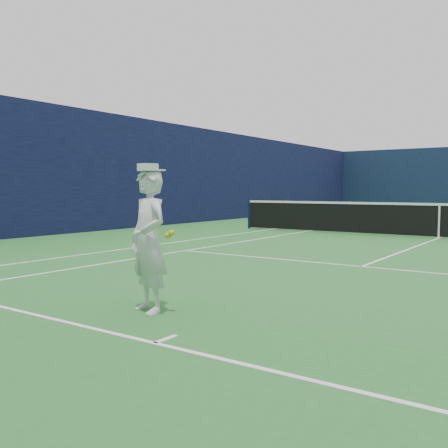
# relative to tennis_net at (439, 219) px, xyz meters

# --- Properties ---
(ground) EXTENTS (80.00, 80.00, 0.00)m
(ground) POSITION_rel_tennis_net_xyz_m (0.00, 0.00, -0.55)
(ground) COLOR #286A2B
(ground) RESTS_ON ground
(court_markings) EXTENTS (11.03, 23.83, 0.01)m
(court_markings) POSITION_rel_tennis_net_xyz_m (0.00, 0.00, -0.55)
(court_markings) COLOR white
(court_markings) RESTS_ON ground
(windscreen_fence) EXTENTS (20.12, 36.12, 4.00)m
(windscreen_fence) POSITION_rel_tennis_net_xyz_m (0.00, 0.00, 1.45)
(windscreen_fence) COLOR #0E1A35
(windscreen_fence) RESTS_ON ground
(tennis_net) EXTENTS (12.88, 0.09, 1.07)m
(tennis_net) POSITION_rel_tennis_net_xyz_m (0.00, 0.00, 0.00)
(tennis_net) COLOR #141E4C
(tennis_net) RESTS_ON ground
(tennis_player) EXTENTS (0.72, 0.65, 1.69)m
(tennis_player) POSITION_rel_tennis_net_xyz_m (-0.85, -11.05, 0.27)
(tennis_player) COLOR white
(tennis_player) RESTS_ON ground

